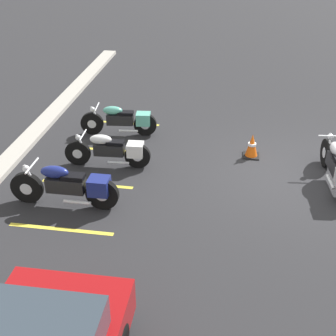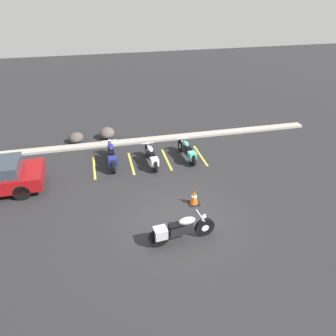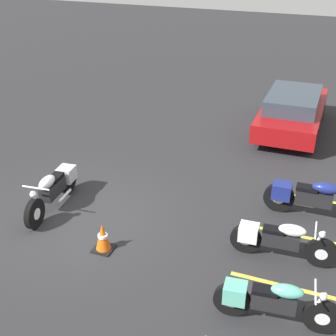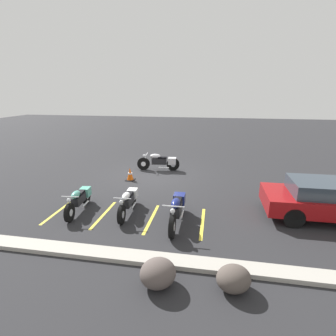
# 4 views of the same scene
# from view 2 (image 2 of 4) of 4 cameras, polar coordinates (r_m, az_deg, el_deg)

# --- Properties ---
(ground) EXTENTS (60.00, 60.00, 0.00)m
(ground) POSITION_cam_2_polar(r_m,az_deg,el_deg) (11.62, 1.87, -9.49)
(ground) COLOR #262628
(motorcycle_silver_featured) EXTENTS (2.25, 0.65, 0.88)m
(motorcycle_silver_featured) POSITION_cam_2_polar(r_m,az_deg,el_deg) (10.62, 1.91, -10.70)
(motorcycle_silver_featured) COLOR black
(motorcycle_silver_featured) RESTS_ON ground
(parked_bike_0) EXTENTS (0.65, 2.30, 0.91)m
(parked_bike_0) POSITION_cam_2_polar(r_m,az_deg,el_deg) (14.97, -9.80, 2.17)
(parked_bike_0) COLOR black
(parked_bike_0) RESTS_ON ground
(parked_bike_1) EXTENTS (0.58, 2.05, 0.81)m
(parked_bike_1) POSITION_cam_2_polar(r_m,az_deg,el_deg) (14.78, -2.89, 1.99)
(parked_bike_1) COLOR black
(parked_bike_1) RESTS_ON ground
(parked_bike_2) EXTENTS (0.60, 2.05, 0.81)m
(parked_bike_2) POSITION_cam_2_polar(r_m,az_deg,el_deg) (15.28, 3.39, 2.99)
(parked_bike_2) COLOR black
(parked_bike_2) RESTS_ON ground
(concrete_curb) EXTENTS (18.00, 0.50, 0.12)m
(concrete_curb) POSITION_cam_2_polar(r_m,az_deg,el_deg) (17.20, -3.88, 4.87)
(concrete_curb) COLOR #A8A399
(concrete_curb) RESTS_ON ground
(landscape_rock_0) EXTENTS (0.97, 0.95, 0.55)m
(landscape_rock_0) POSITION_cam_2_polar(r_m,az_deg,el_deg) (17.57, -15.71, 5.09)
(landscape_rock_0) COLOR #4E453F
(landscape_rock_0) RESTS_ON ground
(landscape_rock_1) EXTENTS (1.09, 1.09, 0.61)m
(landscape_rock_1) POSITION_cam_2_polar(r_m,az_deg,el_deg) (17.66, -10.57, 5.99)
(landscape_rock_1) COLOR #534945
(landscape_rock_1) RESTS_ON ground
(traffic_cone) EXTENTS (0.40, 0.40, 0.60)m
(traffic_cone) POSITION_cam_2_polar(r_m,az_deg,el_deg) (12.37, 4.57, -5.14)
(traffic_cone) COLOR black
(traffic_cone) RESTS_ON ground
(stall_line_0) EXTENTS (0.10, 2.10, 0.00)m
(stall_line_0) POSITION_cam_2_polar(r_m,az_deg,el_deg) (15.13, -12.72, 0.09)
(stall_line_0) COLOR gold
(stall_line_0) RESTS_ON ground
(stall_line_1) EXTENTS (0.10, 2.10, 0.00)m
(stall_line_1) POSITION_cam_2_polar(r_m,az_deg,el_deg) (15.19, -6.42, 0.82)
(stall_line_1) COLOR gold
(stall_line_1) RESTS_ON ground
(stall_line_2) EXTENTS (0.10, 2.10, 0.00)m
(stall_line_2) POSITION_cam_2_polar(r_m,az_deg,el_deg) (15.43, -0.24, 1.52)
(stall_line_2) COLOR gold
(stall_line_2) RESTS_ON ground
(stall_line_3) EXTENTS (0.10, 2.10, 0.00)m
(stall_line_3) POSITION_cam_2_polar(r_m,az_deg,el_deg) (15.84, 5.69, 2.18)
(stall_line_3) COLOR gold
(stall_line_3) RESTS_ON ground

